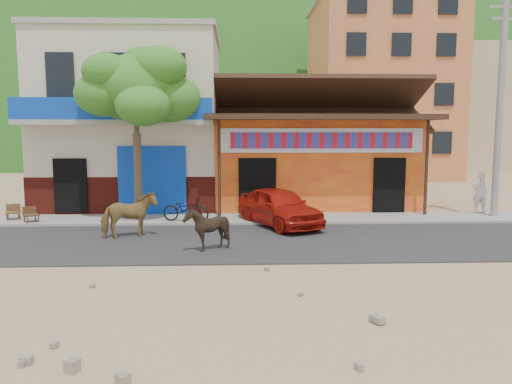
% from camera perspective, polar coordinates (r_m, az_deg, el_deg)
% --- Properties ---
extents(ground, '(120.00, 120.00, 0.00)m').
position_cam_1_polar(ground, '(12.08, 3.48, -8.31)').
color(ground, '#9E825B').
rests_on(ground, ground).
extents(road, '(60.00, 5.00, 0.04)m').
position_cam_1_polar(road, '(14.49, 2.49, -5.65)').
color(road, '#28282B').
rests_on(road, ground).
extents(sidewalk, '(60.00, 2.00, 0.12)m').
position_cam_1_polar(sidewalk, '(17.91, 1.56, -3.11)').
color(sidewalk, gray).
rests_on(sidewalk, ground).
extents(dance_club, '(8.00, 6.00, 3.60)m').
position_cam_1_polar(dance_club, '(21.87, 6.11, 3.26)').
color(dance_club, orange).
rests_on(dance_club, ground).
extents(cafe_building, '(7.00, 6.00, 7.00)m').
position_cam_1_polar(cafe_building, '(22.03, -13.70, 7.56)').
color(cafe_building, beige).
rests_on(cafe_building, ground).
extents(apartment_front, '(9.00, 9.00, 12.00)m').
position_cam_1_polar(apartment_front, '(37.14, 13.91, 11.05)').
color(apartment_front, '#CC723F').
rests_on(apartment_front, ground).
extents(apartment_rear, '(8.00, 8.00, 10.00)m').
position_cam_1_polar(apartment_rear, '(45.85, 22.73, 8.63)').
color(apartment_rear, tan).
rests_on(apartment_rear, ground).
extents(hillside, '(100.00, 40.00, 24.00)m').
position_cam_1_polar(hillside, '(82.08, -1.48, 13.03)').
color(hillside, '#194C14').
rests_on(hillside, ground).
extents(tree, '(3.00, 3.00, 6.00)m').
position_cam_1_polar(tree, '(17.73, -13.47, 6.55)').
color(tree, '#2D721E').
rests_on(tree, sidewalk).
extents(utility_pole, '(0.24, 0.24, 8.00)m').
position_cam_1_polar(utility_pole, '(19.97, 26.10, 8.93)').
color(utility_pole, gray).
rests_on(utility_pole, sidewalk).
extents(cow_tan, '(1.75, 1.34, 1.34)m').
position_cam_1_polar(cow_tan, '(15.29, -14.31, -2.56)').
color(cow_tan, olive).
rests_on(cow_tan, road).
extents(cow_dark, '(1.24, 1.14, 1.18)m').
position_cam_1_polar(cow_dark, '(13.25, -5.63, -4.17)').
color(cow_dark, black).
rests_on(cow_dark, road).
extents(red_car, '(3.01, 4.10, 1.30)m').
position_cam_1_polar(red_car, '(16.64, 2.65, -1.68)').
color(red_car, '#A7160B').
rests_on(red_car, road).
extents(scooter, '(1.73, 0.95, 0.86)m').
position_cam_1_polar(scooter, '(17.18, -8.03, -1.94)').
color(scooter, black).
rests_on(scooter, sidewalk).
extents(pedestrian, '(0.61, 0.44, 1.55)m').
position_cam_1_polar(pedestrian, '(20.60, 24.22, -0.06)').
color(pedestrian, silver).
rests_on(pedestrian, sidewalk).
extents(cafe_chair_left, '(0.58, 0.58, 0.99)m').
position_cam_1_polar(cafe_chair_left, '(19.36, -26.06, -1.39)').
color(cafe_chair_left, '#4F361A').
rests_on(cafe_chair_left, sidewalk).
extents(cafe_chair_right, '(0.63, 0.63, 0.96)m').
position_cam_1_polar(cafe_chair_right, '(18.56, -24.34, -1.67)').
color(cafe_chair_right, '#472817').
rests_on(cafe_chair_right, sidewalk).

